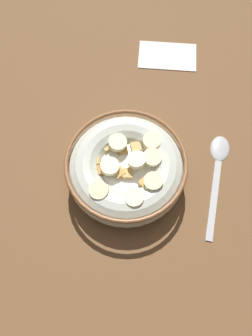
% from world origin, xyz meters
% --- Properties ---
extents(ground_plane, '(1.34, 1.34, 0.02)m').
position_xyz_m(ground_plane, '(0.00, 0.00, -0.01)').
color(ground_plane, brown).
extents(cereal_bowl, '(0.17, 0.17, 0.06)m').
position_xyz_m(cereal_bowl, '(-0.00, 0.00, 0.03)').
color(cereal_bowl, beige).
rests_on(cereal_bowl, ground_plane).
extents(spoon, '(0.09, 0.17, 0.01)m').
position_xyz_m(spoon, '(-0.14, 0.01, 0.00)').
color(spoon, '#B7B7BC').
rests_on(spoon, ground_plane).
extents(folded_napkin, '(0.12, 0.09, 0.00)m').
position_xyz_m(folded_napkin, '(-0.12, -0.21, 0.00)').
color(folded_napkin, white).
rests_on(folded_napkin, ground_plane).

